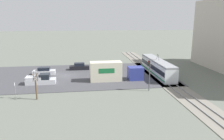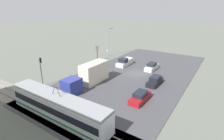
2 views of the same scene
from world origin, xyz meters
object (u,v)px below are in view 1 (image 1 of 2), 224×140
street_tree (36,87)px  traffic_light_pole (149,71)px  light_rail_tram (157,67)px  sedan_car_1 (79,67)px  sedan_car_2 (109,66)px  sedan_car_0 (44,71)px  box_truck (113,72)px  pickup_truck (41,80)px  no_parking_sign (15,89)px

street_tree → traffic_light_pole: bearing=94.6°
light_rail_tram → traffic_light_pole: size_ratio=2.99×
sedan_car_1 → sedan_car_2: bearing=-87.4°
sedan_car_0 → sedan_car_1: size_ratio=1.02×
traffic_light_pole → box_truck: bearing=-143.6°
box_truck → pickup_truck: (0.28, -13.63, -1.03)m
traffic_light_pole → no_parking_sign: (0.58, -21.37, -1.87)m
box_truck → sedan_car_0: (-6.60, -14.22, -1.08)m
pickup_truck → sedan_car_0: (-6.89, -0.59, -0.05)m
pickup_truck → sedan_car_0: pickup_truck is taller
light_rail_tram → street_tree: light_rail_tram is taller
sedan_car_2 → pickup_truck: bearing=-52.6°
box_truck → sedan_car_1: bearing=-146.9°
sedan_car_2 → street_tree: street_tree is taller
sedan_car_0 → traffic_light_pole: traffic_light_pole is taller
pickup_truck → traffic_light_pole: 20.03m
pickup_truck → sedan_car_2: size_ratio=1.15×
light_rail_tram → traffic_light_pole: 11.78m
light_rail_tram → sedan_car_2: bearing=-125.5°
pickup_truck → no_parking_sign: no_parking_sign is taller
sedan_car_0 → traffic_light_pole: 23.71m
street_tree → no_parking_sign: size_ratio=1.72×
sedan_car_2 → traffic_light_pole: (17.43, 4.60, 2.72)m
sedan_car_1 → pickup_truck: bearing=146.3°
sedan_car_0 → sedan_car_2: (-3.92, 14.70, -0.04)m
box_truck → no_parking_sign: bearing=-65.3°
sedan_car_2 → sedan_car_1: bearing=-87.4°
pickup_truck → street_tree: size_ratio=1.23×
box_truck → sedan_car_1: size_ratio=2.26×
pickup_truck → sedan_car_1: pickup_truck is taller
sedan_car_1 → traffic_light_pole: bearing=-145.6°
light_rail_tram → sedan_car_0: size_ratio=3.35×
box_truck → sedan_car_0: size_ratio=2.21×
box_truck → no_parking_sign: 17.92m
street_tree → no_parking_sign: street_tree is taller
pickup_truck → sedan_car_2: (-10.81, 14.11, -0.10)m
sedan_car_1 → no_parking_sign: no_parking_sign is taller
sedan_car_2 → traffic_light_pole: traffic_light_pole is taller
street_tree → no_parking_sign: 3.43m
sedan_car_1 → sedan_car_2: 7.12m
light_rail_tram → pickup_truck: bearing=-81.0°
light_rail_tram → sedan_car_1: light_rail_tram is taller
pickup_truck → street_tree: bearing=4.4°
box_truck → sedan_car_2: 10.60m
sedan_car_1 → sedan_car_2: sedan_car_1 is taller
sedan_car_0 → street_tree: 15.08m
light_rail_tram → no_parking_sign: light_rail_tram is taller
sedan_car_0 → sedan_car_2: bearing=104.9°
box_truck → sedan_car_2: box_truck is taller
sedan_car_0 → traffic_light_pole: (13.51, 19.30, 2.68)m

